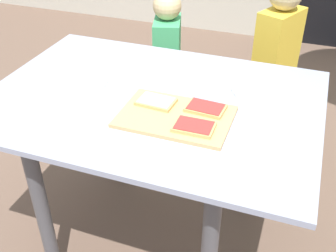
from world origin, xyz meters
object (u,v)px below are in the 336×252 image
Objects in this scene: pizza_slice_far_right at (206,108)px; child_left at (167,62)px; pizza_slice_near_right at (194,127)px; plate_white_right at (261,90)px; dining_table at (152,125)px; cutting_board at (175,117)px; pizza_slice_far_left at (156,101)px; child_right at (275,63)px; plate_white_left at (79,82)px.

child_left is (-0.44, 0.83, -0.27)m from pizza_slice_far_right.
pizza_slice_near_right is 0.60× the size of plate_white_right.
dining_table is 5.54× the size of plate_white_right.
cutting_board is 2.76× the size of pizza_slice_far_left.
child_left is at bearing 118.10° from pizza_slice_far_right.
pizza_slice_far_right is at bearing -99.74° from child_right.
child_right is at bearing 50.42° from plate_white_left.
child_right is at bearing 81.20° from pizza_slice_near_right.
plate_white_left is (-0.44, 0.11, -0.00)m from cutting_board.
pizza_slice_near_right is 1.01m from child_right.
dining_table is at bearing -1.26° from plate_white_left.
child_right is (0.67, 0.81, -0.18)m from plate_white_left.
pizza_slice_far_right reaches higher than dining_table.
pizza_slice_far_right and pizza_slice_far_left have the same top height.
plate_white_left is at bearing 178.74° from dining_table.
plate_white_right is (0.16, 0.34, -0.02)m from pizza_slice_near_right.
child_left is (-0.60, 0.61, -0.25)m from plate_white_right.
pizza_slice_far_left is 0.41m from plate_white_right.
pizza_slice_far_right is 0.62× the size of plate_white_left.
dining_table is 1.19× the size of child_right.
plate_white_left is (-0.52, 0.04, -0.02)m from pizza_slice_far_right.
child_right is at bearing 69.60° from pizza_slice_far_left.
pizza_slice_near_right is 0.13× the size of child_right.
pizza_slice_far_right is at bearing 37.23° from cutting_board.
plate_white_left is (-0.35, 0.06, -0.02)m from pizza_slice_far_left.
dining_table is 0.90m from child_right.
pizza_slice_far_left is 0.20m from pizza_slice_near_right.
plate_white_right is (0.16, 0.22, -0.02)m from pizza_slice_far_right.
plate_white_left is (-0.68, -0.18, 0.00)m from plate_white_right.
pizza_slice_far_left is 0.62× the size of plate_white_right.
child_right reaches higher than dining_table.
pizza_slice_far_left is 0.13× the size of child_right.
cutting_board is 0.10m from pizza_slice_far_left.
pizza_slice_near_right reaches higher than plate_white_left.
child_right is (0.23, 0.92, -0.18)m from cutting_board.
pizza_slice_near_right is 0.60× the size of plate_white_left.
pizza_slice_far_left is at bearing -174.50° from pizza_slice_far_right.
child_right is (0.15, 0.85, -0.19)m from pizza_slice_far_right.
pizza_slice_far_right is 0.89m from child_right.
pizza_slice_far_right reaches higher than cutting_board.
pizza_slice_far_right is 0.18m from pizza_slice_far_left.
child_left reaches higher than plate_white_left.
pizza_slice_near_right reaches higher than dining_table.
pizza_slice_far_left is 0.95m from child_right.
pizza_slice_near_right is (-0.00, -0.12, 0.00)m from pizza_slice_far_right.
child_right is at bearing 66.09° from dining_table.
plate_white_left reaches higher than dining_table.
pizza_slice_far_left is at bearing -110.40° from child_right.
dining_table is 3.23× the size of cutting_board.
child_right is (-0.01, 0.63, -0.18)m from plate_white_right.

